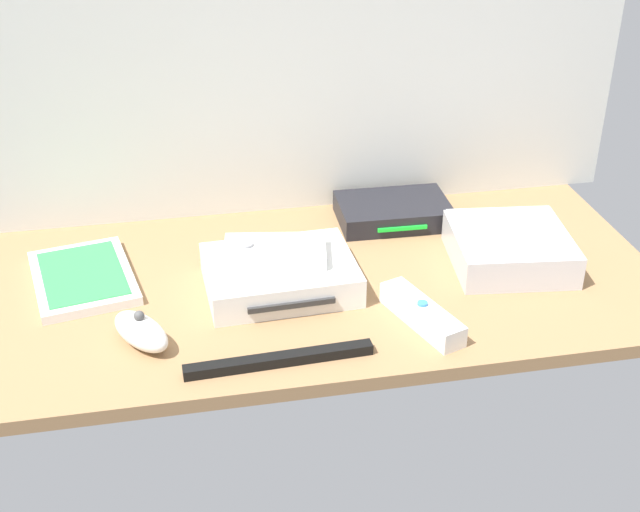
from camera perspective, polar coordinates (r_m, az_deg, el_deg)
name	(u,v)px	position (r cm, az deg, el deg)	size (l,w,h in cm)	color
ground_plane	(320,286)	(124.91, 0.00, -1.99)	(100.00, 48.00, 2.00)	#936D47
back_wall	(289,18)	(134.53, -2.07, 15.65)	(110.00, 1.20, 64.00)	silver
game_console	(280,275)	(121.44, -2.69, -1.27)	(21.67, 17.19, 4.40)	white
mini_computer	(510,248)	(130.46, 12.58, 0.56)	(18.86, 18.86, 5.30)	silver
game_case	(83,277)	(128.18, -15.57, -1.39)	(16.98, 21.25, 1.56)	white
network_router	(393,211)	(140.59, 4.92, 3.00)	(18.29, 12.71, 3.40)	black
remote_wand	(422,314)	(114.85, 6.82, -3.88)	(8.30, 15.16, 3.40)	white
remote_nunchuk	(141,331)	(112.17, -11.88, -4.95)	(9.28, 10.74, 5.10)	white
remote_classic_pad	(275,251)	(120.86, -3.06, 0.32)	(15.50, 10.22, 2.40)	white
sensor_bar	(279,360)	(107.22, -2.74, -6.94)	(24.00, 1.80, 1.40)	black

